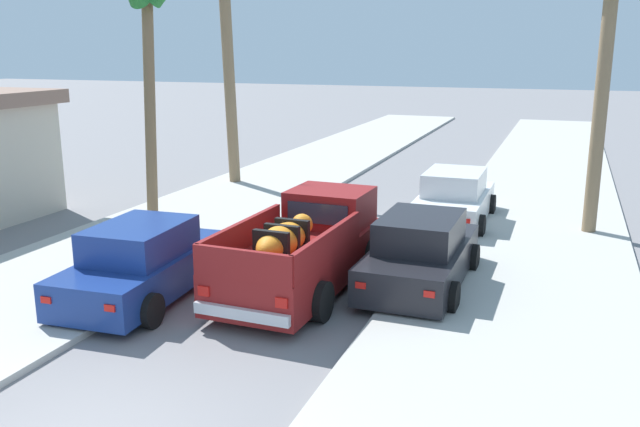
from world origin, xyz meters
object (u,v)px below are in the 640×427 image
Objects in this scene: car_left_mid at (144,263)px; palm_tree_right_fore at (228,0)px; pickup_truck at (305,249)px; car_left_near at (420,254)px; car_right_near at (454,199)px.

car_left_mid is 0.54× the size of palm_tree_right_fore.
pickup_truck reaches higher than car_left_mid.
car_left_near is 0.99× the size of car_left_mid.
pickup_truck reaches higher than car_left_near.
car_left_near is at bearing 26.81° from car_left_mid.
car_left_near is 0.53× the size of palm_tree_right_fore.
car_right_near is 0.53× the size of palm_tree_right_fore.
palm_tree_right_fore is (-8.52, 8.13, 5.73)m from car_left_near.
car_right_near is (2.05, 6.25, -0.10)m from pickup_truck.
car_left_mid is 12.60m from palm_tree_right_fore.
car_left_near and car_left_mid have the same top height.
palm_tree_right_fore reaches higher than car_left_near.
palm_tree_right_fore reaches higher than car_right_near.
car_right_near is 0.99× the size of car_left_mid.
car_right_near is at bearing 71.83° from pickup_truck.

